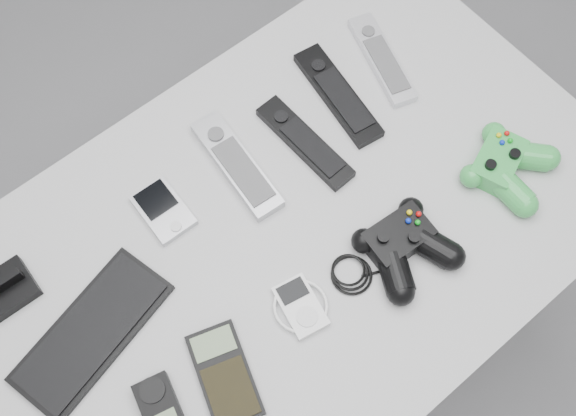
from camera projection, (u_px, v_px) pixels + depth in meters
floor at (282, 335)px, 1.89m from camera, size 3.50×3.50×0.00m
desk at (294, 241)px, 1.24m from camera, size 1.17×0.75×0.78m
pda_keyboard at (92, 332)px, 1.10m from camera, size 0.30×0.18×0.02m
dock_bracket at (4, 287)px, 1.11m from camera, size 0.09×0.08×0.05m
pda at (163, 210)px, 1.18m from camera, size 0.08×0.11×0.02m
remote_silver_a at (237, 164)px, 1.22m from camera, size 0.08×0.23×0.03m
remote_black_a at (305, 142)px, 1.24m from camera, size 0.06×0.22×0.02m
remote_black_b at (338, 94)px, 1.28m from camera, size 0.09×0.24×0.02m
remote_silver_b at (382, 59)px, 1.31m from camera, size 0.11×0.22×0.02m
calculator at (224, 375)px, 1.07m from camera, size 0.13×0.18×0.02m
mp3_player at (300, 306)px, 1.11m from camera, size 0.11×0.11×0.02m
controller_black at (404, 244)px, 1.14m from camera, size 0.28×0.19×0.05m
controller_green at (506, 164)px, 1.20m from camera, size 0.20×0.21×0.05m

